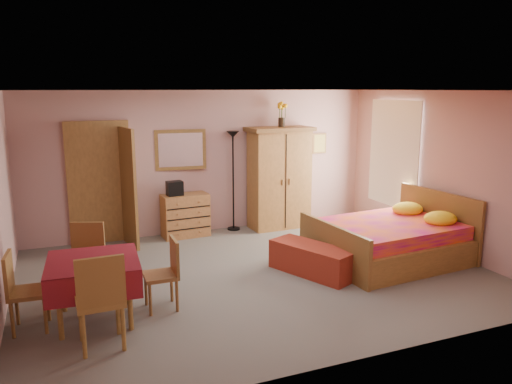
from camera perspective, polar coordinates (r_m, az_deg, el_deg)
name	(u,v)px	position (r m, az deg, el deg)	size (l,w,h in m)	color
floor	(257,275)	(7.27, 0.16, -9.42)	(6.50, 6.50, 0.00)	slate
ceiling	(258,90)	(6.78, 0.18, 11.53)	(6.50, 6.50, 0.00)	brown
wall_back	(206,162)	(9.24, -5.74, 3.44)	(6.50, 0.10, 2.60)	tan
wall_front	(359,234)	(4.76, 11.72, -4.69)	(6.50, 0.10, 2.60)	tan
wall_right	(442,172)	(8.66, 20.49, 2.20)	(0.10, 5.00, 2.60)	tan
doorway	(100,184)	(8.91, -17.44, 0.86)	(1.06, 0.12, 2.15)	#9E6B35
window	(394,154)	(9.53, 15.51, 4.23)	(0.08, 1.40, 1.95)	white
picture_back	(319,143)	(10.09, 7.23, 5.54)	(0.30, 0.04, 0.40)	#D8BF59
chest_of_drawers	(185,215)	(9.07, -8.07, -2.66)	(0.82, 0.41, 0.77)	#AC6C3A
wall_mirror	(181,150)	(9.06, -8.61, 4.79)	(0.92, 0.05, 0.72)	white
stereo	(175,188)	(8.90, -9.28, 0.42)	(0.27, 0.20, 0.25)	black
floor_lamp	(233,181)	(9.30, -2.62, 1.24)	(0.24, 0.24, 1.86)	black
wardrobe	(279,178)	(9.47, 2.67, 1.61)	(1.23, 0.63, 1.92)	#A77038
sunflower_vase	(282,114)	(9.45, 2.96, 8.87)	(0.19, 0.19, 0.46)	yellow
bed	(388,229)	(7.95, 14.89, -4.15)	(2.17, 1.71, 1.01)	#BA1273
bench	(312,260)	(7.29, 6.43, -7.68)	(0.47, 1.27, 0.42)	maroon
dining_table	(95,290)	(6.09, -17.94, -10.63)	(1.00, 1.00, 0.73)	maroon
chair_south	(100,299)	(5.45, -17.41, -11.60)	(0.47, 0.47, 1.03)	#A47837
chair_north	(84,262)	(6.73, -19.02, -7.59)	(0.43, 0.43, 0.94)	#A66E38
chair_west	(29,291)	(6.10, -24.52, -10.28)	(0.41, 0.41, 0.89)	olive
chair_east	(160,275)	(6.18, -10.86, -9.27)	(0.39, 0.39, 0.86)	brown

